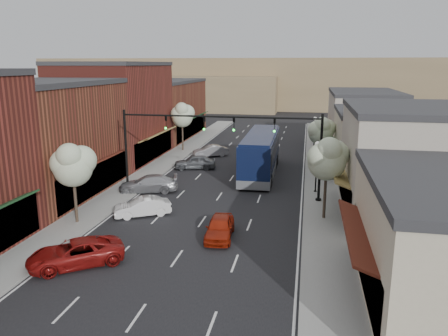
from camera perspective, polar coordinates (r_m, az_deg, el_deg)
The scene contains 28 objects.
ground at distance 28.73m, azimuth -3.83°, elevation -8.37°, with size 160.00×160.00×0.00m, color black.
sidewalk_left at distance 48.02m, azimuth -7.98°, elevation 0.57°, with size 2.80×73.00×0.15m, color gray.
sidewalk_right at distance 45.55m, azimuth 12.47°, elevation -0.32°, with size 2.80×73.00×0.15m, color gray.
curb_left at distance 47.59m, azimuth -6.38°, elevation 0.50°, with size 0.25×73.00×0.17m, color gray.
curb_right at distance 45.53m, azimuth 10.71°, elevation -0.25°, with size 0.25×73.00×0.17m, color gray.
bldg_left_midnear at distance 38.62m, azimuth -22.49°, elevation 3.47°, with size 10.14×14.10×9.40m.
bldg_left_midfar at distance 50.69m, azimuth -13.94°, elevation 7.09°, with size 10.14×14.10×10.90m.
bldg_left_far at distance 65.61m, azimuth -8.04°, elevation 7.62°, with size 10.14×18.10×8.40m.
bldg_right_midnear at distance 33.20m, azimuth 22.50°, elevation 0.67°, with size 9.14×12.10×7.90m.
bldg_right_midfar at distance 44.94m, azimuth 19.45°, elevation 3.07°, with size 9.14×12.10×6.40m.
bldg_right_far at distance 58.60m, azimuth 17.57°, elevation 5.95°, with size 9.14×16.10×7.40m.
hill_far at distance 116.08m, azimuth 7.59°, elevation 11.02°, with size 120.00×30.00×12.00m, color #7A6647.
hill_near at distance 108.77m, azimuth -6.30°, elevation 9.84°, with size 50.00×20.00×8.00m, color #7A6647.
signal_mast_right at distance 34.34m, azimuth 8.60°, elevation 3.16°, with size 8.22×0.46×7.00m.
signal_mast_left at distance 36.52m, azimuth -9.34°, elevation 3.74°, with size 8.22×0.46×7.00m.
tree_right_near at distance 30.40m, azimuth 13.39°, elevation 1.29°, with size 2.85×2.65×5.95m.
tree_right_far at distance 46.23m, azimuth 12.60°, elevation 4.82°, with size 2.85×2.65×5.43m.
tree_left_near at distance 30.53m, azimuth -19.15°, elevation 0.51°, with size 2.85×2.65×5.69m.
tree_left_far at distance 54.23m, azimuth -5.46°, elevation 6.96°, with size 2.85×2.65×6.13m.
lamp_post_near at distance 37.09m, azimuth 12.04°, elevation 1.23°, with size 0.44×0.44×4.44m.
lamp_post_far at distance 54.33m, azimuth 11.76°, elevation 5.06°, with size 0.44×0.44×4.44m.
coach_bus at distance 43.13m, azimuth 4.81°, elevation 1.94°, with size 3.08×13.32×4.06m.
red_hatchback at distance 27.54m, azimuth -0.56°, elevation -7.77°, with size 1.64×4.07×1.39m, color #991E0B.
parked_car_a at distance 25.31m, azimuth -18.81°, elevation -10.48°, with size 2.33×5.06×1.41m, color maroon.
parked_car_b at distance 31.97m, azimuth -10.63°, elevation -5.02°, with size 1.41×4.04×1.33m, color silver.
parked_car_c at distance 37.74m, azimuth -9.84°, elevation -2.04°, with size 2.02×4.96×1.44m, color #A7A8AD.
parked_car_d at distance 45.40m, azimuth -3.80°, elevation 0.78°, with size 1.73×4.31×1.47m, color slate.
parked_car_e at distance 51.40m, azimuth -1.80°, elevation 2.23°, with size 1.43×4.11×1.36m, color #A6A6AC.
Camera 1 is at (6.88, -25.78, 10.65)m, focal length 35.00 mm.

